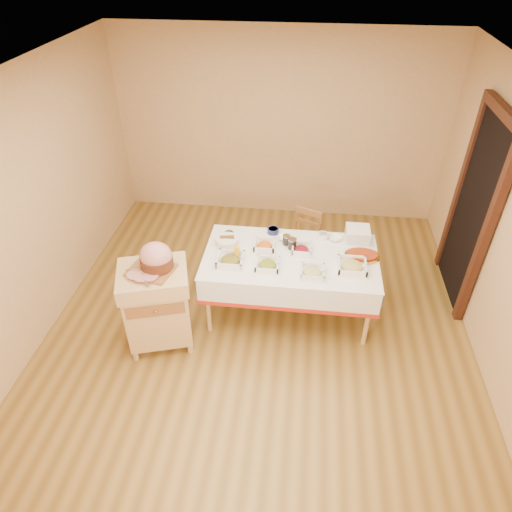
{
  "coord_description": "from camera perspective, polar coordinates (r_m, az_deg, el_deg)",
  "views": [
    {
      "loc": [
        0.39,
        -3.54,
        3.6
      ],
      "look_at": [
        -0.05,
        0.2,
        0.8
      ],
      "focal_mm": 32.0,
      "sensor_mm": 36.0,
      "label": 1
    }
  ],
  "objects": [
    {
      "name": "room_shell",
      "position": [
        4.24,
        0.4,
        3.73
      ],
      "size": [
        5.0,
        5.0,
        5.0
      ],
      "color": "olive",
      "rests_on": "ground"
    },
    {
      "name": "doorway",
      "position": [
        5.4,
        25.6,
        5.34
      ],
      "size": [
        0.09,
        1.1,
        2.2
      ],
      "color": "black",
      "rests_on": "ground"
    },
    {
      "name": "dining_table",
      "position": [
        4.87,
        4.27,
        -1.54
      ],
      "size": [
        1.82,
        1.02,
        0.76
      ],
      "color": "#D7B176",
      "rests_on": "ground"
    },
    {
      "name": "butcher_cart",
      "position": [
        4.65,
        -12.27,
        -5.74
      ],
      "size": [
        0.79,
        0.72,
        0.93
      ],
      "color": "#D7B176",
      "rests_on": "ground"
    },
    {
      "name": "dining_chair",
      "position": [
        5.59,
        5.86,
        1.73
      ],
      "size": [
        0.48,
        0.47,
        0.83
      ],
      "color": "#965F31",
      "rests_on": "ground"
    },
    {
      "name": "ham_on_board",
      "position": [
        4.34,
        -12.47,
        -0.37
      ],
      "size": [
        0.43,
        0.41,
        0.29
      ],
      "color": "#965F31",
      "rests_on": "butcher_cart"
    },
    {
      "name": "serving_dish_a",
      "position": [
        4.65,
        -3.22,
        -0.51
      ],
      "size": [
        0.27,
        0.27,
        0.12
      ],
      "color": "white",
      "rests_on": "dining_table"
    },
    {
      "name": "serving_dish_b",
      "position": [
        4.6,
        1.44,
        -1.09
      ],
      "size": [
        0.24,
        0.24,
        0.1
      ],
      "color": "white",
      "rests_on": "dining_table"
    },
    {
      "name": "serving_dish_c",
      "position": [
        4.54,
        7.07,
        -2.0
      ],
      "size": [
        0.24,
        0.24,
        0.1
      ],
      "color": "white",
      "rests_on": "dining_table"
    },
    {
      "name": "serving_dish_d",
      "position": [
        4.67,
        11.93,
        -1.24
      ],
      "size": [
        0.28,
        0.28,
        0.11
      ],
      "color": "white",
      "rests_on": "dining_table"
    },
    {
      "name": "serving_dish_e",
      "position": [
        4.86,
        1.07,
        1.31
      ],
      "size": [
        0.23,
        0.22,
        0.1
      ],
      "color": "white",
      "rests_on": "dining_table"
    },
    {
      "name": "serving_dish_f",
      "position": [
        4.83,
        5.71,
        0.84
      ],
      "size": [
        0.21,
        0.2,
        0.1
      ],
      "color": "white",
      "rests_on": "dining_table"
    },
    {
      "name": "small_bowl_left",
      "position": [
        5.05,
        -3.39,
        2.72
      ],
      "size": [
        0.12,
        0.12,
        0.06
      ],
      "color": "white",
      "rests_on": "dining_table"
    },
    {
      "name": "small_bowl_mid",
      "position": [
        5.11,
        2.16,
        3.23
      ],
      "size": [
        0.13,
        0.13,
        0.06
      ],
      "color": "navy",
      "rests_on": "dining_table"
    },
    {
      "name": "small_bowl_right",
      "position": [
        5.07,
        8.34,
        2.55
      ],
      "size": [
        0.12,
        0.12,
        0.06
      ],
      "color": "white",
      "rests_on": "dining_table"
    },
    {
      "name": "bowl_white_imported",
      "position": [
        5.02,
        3.49,
        2.29
      ],
      "size": [
        0.15,
        0.15,
        0.03
      ],
      "primitive_type": "imported",
      "rotation": [
        0.0,
        0.0,
        0.07
      ],
      "color": "white",
      "rests_on": "dining_table"
    },
    {
      "name": "bowl_small_imported",
      "position": [
        5.07,
        9.88,
        2.26
      ],
      "size": [
        0.2,
        0.2,
        0.05
      ],
      "primitive_type": "imported",
      "rotation": [
        0.0,
        0.0,
        0.4
      ],
      "color": "white",
      "rests_on": "dining_table"
    },
    {
      "name": "preserve_jar_left",
      "position": [
        4.92,
        3.82,
        1.98
      ],
      "size": [
        0.09,
        0.09,
        0.11
      ],
      "color": "silver",
      "rests_on": "dining_table"
    },
    {
      "name": "preserve_jar_right",
      "position": [
        4.86,
        4.54,
        1.49
      ],
      "size": [
        0.1,
        0.1,
        0.12
      ],
      "color": "silver",
      "rests_on": "dining_table"
    },
    {
      "name": "mustard_bottle",
      "position": [
        4.69,
        -2.39,
        0.52
      ],
      "size": [
        0.06,
        0.06,
        0.18
      ],
      "color": "yellow",
      "rests_on": "dining_table"
    },
    {
      "name": "bread_basket",
      "position": [
        4.91,
        -3.62,
        1.83
      ],
      "size": [
        0.25,
        0.25,
        0.11
      ],
      "color": "white",
      "rests_on": "dining_table"
    },
    {
      "name": "plate_stack",
      "position": [
        5.1,
        12.58,
        2.69
      ],
      "size": [
        0.26,
        0.26,
        0.14
      ],
      "color": "white",
      "rests_on": "dining_table"
    },
    {
      "name": "brass_platter",
      "position": [
        4.86,
        13.14,
        0.07
      ],
      "size": [
        0.37,
        0.26,
        0.05
      ],
      "color": "#C58A37",
      "rests_on": "dining_table"
    }
  ]
}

